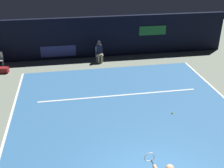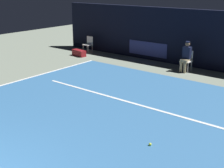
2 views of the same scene
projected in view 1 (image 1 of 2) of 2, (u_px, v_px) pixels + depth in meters
The scene contains 8 objects.
ground_plane at pixel (128, 116), 11.65m from camera, with size 31.46×31.46×0.00m, color gray.
court_surface at pixel (128, 116), 11.64m from camera, with size 9.86×10.63×0.01m, color #336699.
line_sideline_right at pixel (8, 128), 10.89m from camera, with size 0.10×10.63×0.01m, color white.
line_service at pixel (119, 95), 13.28m from camera, with size 7.69×0.10×0.01m, color white.
back_wall at pixel (103, 37), 17.64m from camera, with size 16.35×0.33×2.60m.
line_judge_on_chair at pixel (99, 51), 16.96m from camera, with size 0.44×0.53×1.32m.
tennis_ball at pixel (172, 113), 11.81m from camera, with size 0.07×0.07×0.07m, color #CCE033.
equipment_bag at pixel (1, 70), 15.66m from camera, with size 0.84×0.32×0.32m, color maroon.
Camera 1 is at (-2.34, -5.25, 6.40)m, focal length 44.10 mm.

